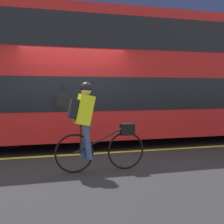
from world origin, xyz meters
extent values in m
plane|color=#232326|center=(0.00, 0.00, 0.00)|extent=(80.00, 80.00, 0.00)
cube|color=yellow|center=(0.00, 0.16, 0.00)|extent=(50.00, 0.14, 0.01)
cube|color=gray|center=(0.00, 5.73, 0.07)|extent=(60.00, 1.70, 0.15)
cube|color=#33478C|center=(0.00, 6.73, 3.46)|extent=(60.00, 0.30, 6.91)
cylinder|color=black|center=(-1.51, 1.52, 0.45)|extent=(0.90, 0.30, 0.90)
cube|color=#B21919|center=(1.94, 1.52, 1.20)|extent=(11.12, 2.55, 1.87)
cube|color=black|center=(1.94, 1.52, 1.43)|extent=(10.67, 2.57, 0.82)
cube|color=#B21919|center=(1.94, 1.52, 2.86)|extent=(11.12, 2.45, 1.45)
cube|color=black|center=(1.94, 1.52, 2.94)|extent=(10.67, 2.47, 0.81)
torus|color=black|center=(0.68, -1.43, 0.36)|extent=(0.72, 0.04, 0.72)
torus|color=black|center=(-0.31, -1.43, 0.36)|extent=(0.72, 0.04, 0.72)
cylinder|color=black|center=(0.19, -1.43, 0.59)|extent=(1.01, 0.03, 0.49)
cylinder|color=black|center=(-0.19, -1.43, 0.63)|extent=(0.03, 0.03, 0.53)
cube|color=black|center=(0.71, -1.43, 0.77)|extent=(0.26, 0.16, 0.22)
cube|color=#D8EA19|center=(-0.12, -1.43, 1.16)|extent=(0.37, 0.32, 0.58)
cube|color=black|center=(-0.32, -1.43, 1.18)|extent=(0.21, 0.26, 0.38)
cylinder|color=#384C7A|center=(-0.08, -1.34, 0.57)|extent=(0.22, 0.11, 0.65)
cylinder|color=#384C7A|center=(-0.08, -1.52, 0.57)|extent=(0.20, 0.11, 0.65)
sphere|color=tan|center=(-0.08, -1.43, 1.52)|extent=(0.19, 0.19, 0.19)
sphere|color=black|center=(-0.08, -1.43, 1.56)|extent=(0.21, 0.21, 0.21)
camera|label=1|loc=(-1.24, -7.03, 1.52)|focal=50.00mm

